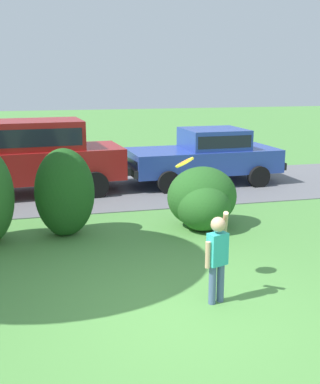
{
  "coord_description": "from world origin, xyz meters",
  "views": [
    {
      "loc": [
        -1.66,
        -5.45,
        3.0
      ],
      "look_at": [
        0.28,
        2.24,
        1.1
      ],
      "focal_mm": 45.2,
      "sensor_mm": 36.0,
      "label": 1
    }
  ],
  "objects_px": {
    "parked_suv": "(34,153)",
    "frisbee": "(185,162)",
    "child_thrower": "(217,253)",
    "parked_sedan": "(206,154)"
  },
  "relations": [
    {
      "from": "parked_sedan",
      "to": "parked_suv",
      "type": "height_order",
      "value": "parked_suv"
    },
    {
      "from": "parked_suv",
      "to": "frisbee",
      "type": "bearing_deg",
      "value": -72.03
    },
    {
      "from": "frisbee",
      "to": "child_thrower",
      "type": "bearing_deg",
      "value": -65.53
    },
    {
      "from": "child_thrower",
      "to": "frisbee",
      "type": "distance_m",
      "value": 1.31
    },
    {
      "from": "parked_suv",
      "to": "parked_sedan",
      "type": "bearing_deg",
      "value": 2.16
    },
    {
      "from": "parked_suv",
      "to": "frisbee",
      "type": "distance_m",
      "value": 6.8
    },
    {
      "from": "parked_suv",
      "to": "child_thrower",
      "type": "bearing_deg",
      "value": -71.44
    },
    {
      "from": "parked_sedan",
      "to": "child_thrower",
      "type": "relative_size",
      "value": 3.46
    },
    {
      "from": "child_thrower",
      "to": "parked_sedan",
      "type": "bearing_deg",
      "value": 71.66
    },
    {
      "from": "parked_sedan",
      "to": "frisbee",
      "type": "bearing_deg",
      "value": -112.04
    }
  ]
}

